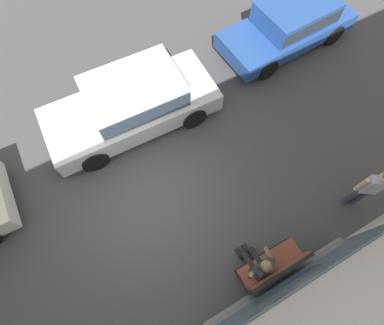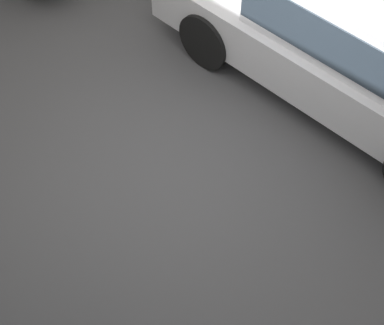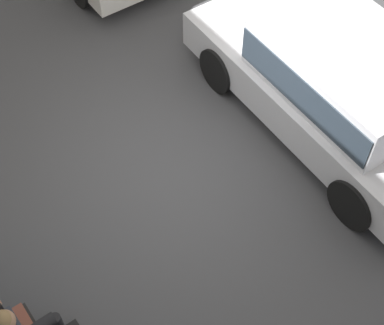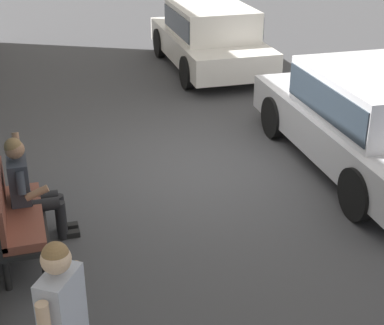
% 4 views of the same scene
% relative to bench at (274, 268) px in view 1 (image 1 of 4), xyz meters
% --- Properties ---
extents(ground_plane, '(60.00, 60.00, 0.00)m').
position_rel_bench_xyz_m(ground_plane, '(1.54, -2.90, -0.55)').
color(ground_plane, '#424244').
extents(bench, '(1.47, 0.55, 0.98)m').
position_rel_bench_xyz_m(bench, '(0.00, 0.00, 0.00)').
color(bench, black).
rests_on(bench, ground_plane).
extents(person_on_phone, '(0.73, 0.74, 1.32)m').
position_rel_bench_xyz_m(person_on_phone, '(0.28, -0.22, 0.14)').
color(person_on_phone, black).
rests_on(person_on_phone, ground_plane).
extents(parked_car_near, '(4.27, 1.97, 1.36)m').
position_rel_bench_xyz_m(parked_car_near, '(-4.44, -5.45, 0.20)').
color(parked_car_near, '#23478E').
rests_on(parked_car_near, ground_plane).
extents(parked_car_mid, '(4.53, 2.04, 1.49)m').
position_rel_bench_xyz_m(parked_car_mid, '(0.87, -5.06, 0.27)').
color(parked_car_mid, silver).
rests_on(parked_car_mid, ground_plane).
extents(pedestrian_standing, '(0.47, 0.37, 1.73)m').
position_rel_bench_xyz_m(pedestrian_standing, '(-2.64, -0.37, 0.47)').
color(pedestrian_standing, '#383D4C').
rests_on(pedestrian_standing, ground_plane).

